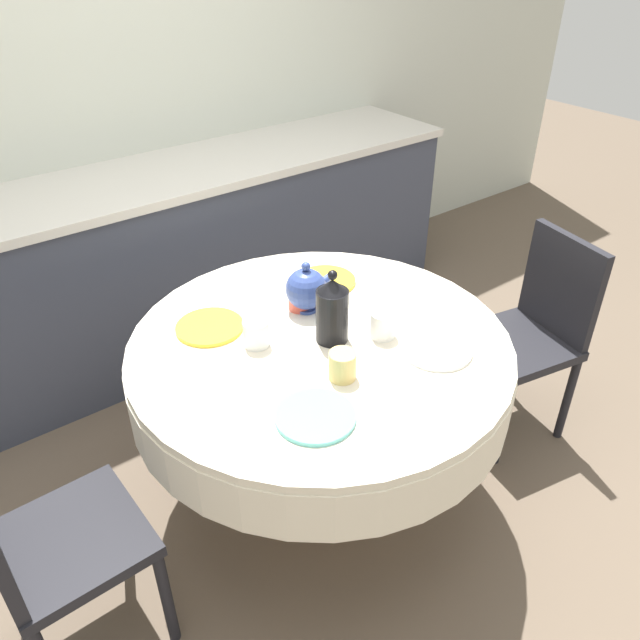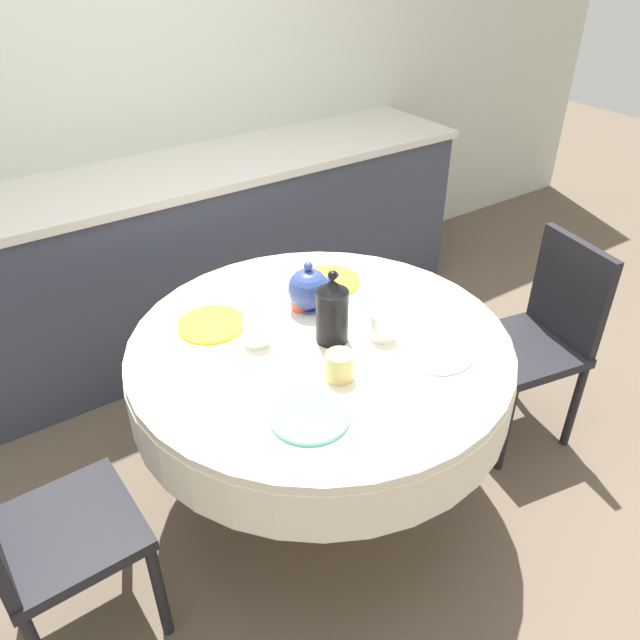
{
  "view_description": "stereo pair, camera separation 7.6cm",
  "coord_description": "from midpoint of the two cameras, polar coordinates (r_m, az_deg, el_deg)",
  "views": [
    {
      "loc": [
        -1.04,
        -1.37,
        1.96
      ],
      "look_at": [
        0.0,
        0.0,
        0.83
      ],
      "focal_mm": 35.0,
      "sensor_mm": 36.0,
      "label": 1
    },
    {
      "loc": [
        -0.98,
        -1.41,
        1.96
      ],
      "look_at": [
        0.0,
        0.0,
        0.83
      ],
      "focal_mm": 35.0,
      "sensor_mm": 36.0,
      "label": 2
    }
  ],
  "objects": [
    {
      "name": "coffee_carafe",
      "position": [
        2.04,
        2.19,
        0.81
      ],
      "size": [
        0.11,
        0.11,
        0.26
      ],
      "color": "black",
      "rests_on": "dining_table"
    },
    {
      "name": "wall_back",
      "position": [
        3.26,
        -17.09,
        20.39
      ],
      "size": [
        7.0,
        0.05,
        2.6
      ],
      "color": "beige",
      "rests_on": "ground_plane"
    },
    {
      "name": "teapot",
      "position": [
        2.22,
        -0.04,
        2.87
      ],
      "size": [
        0.2,
        0.15,
        0.19
      ],
      "color": "#33478E",
      "rests_on": "dining_table"
    },
    {
      "name": "cup_far_right",
      "position": [
        2.24,
        -0.64,
        2.12
      ],
      "size": [
        0.09,
        0.09,
        0.09
      ],
      "primitive_type": "cylinder",
      "color": "#CC4C3D",
      "rests_on": "dining_table"
    },
    {
      "name": "ground_plane",
      "position": [
        2.61,
        0.86,
        -15.42
      ],
      "size": [
        12.0,
        12.0,
        0.0
      ],
      "primitive_type": "plane",
      "color": "brown"
    },
    {
      "name": "plate_far_right",
      "position": [
        2.42,
        1.8,
        3.58
      ],
      "size": [
        0.23,
        0.23,
        0.01
      ],
      "primitive_type": "cylinder",
      "color": "yellow",
      "rests_on": "dining_table"
    },
    {
      "name": "chair_left",
      "position": [
        2.73,
        20.25,
        -1.1
      ],
      "size": [
        0.47,
        0.47,
        0.9
      ],
      "rotation": [
        0.0,
        0.0,
        1.38
      ],
      "color": "black",
      "rests_on": "ground_plane"
    },
    {
      "name": "kitchen_counter",
      "position": [
        3.24,
        -12.67,
        5.2
      ],
      "size": [
        3.24,
        0.64,
        0.94
      ],
      "color": "#383D4C",
      "rests_on": "ground_plane"
    },
    {
      "name": "plate_near_right",
      "position": [
        2.07,
        11.62,
        -2.92
      ],
      "size": [
        0.23,
        0.23,
        0.01
      ],
      "primitive_type": "cylinder",
      "color": "white",
      "rests_on": "dining_table"
    },
    {
      "name": "chair_right",
      "position": [
        2.0,
        -23.58,
        -17.28
      ],
      "size": [
        0.41,
        0.41,
        0.9
      ],
      "rotation": [
        0.0,
        0.0,
        -1.55
      ],
      "color": "black",
      "rests_on": "ground_plane"
    },
    {
      "name": "cup_far_left",
      "position": [
        2.07,
        -4.83,
        -1.09
      ],
      "size": [
        0.09,
        0.09,
        0.09
      ],
      "primitive_type": "cylinder",
      "color": "white",
      "rests_on": "dining_table"
    },
    {
      "name": "plate_near_left",
      "position": [
        1.79,
        0.24,
        -8.8
      ],
      "size": [
        0.23,
        0.23,
        0.01
      ],
      "primitive_type": "cylinder",
      "color": "#60BCB7",
      "rests_on": "dining_table"
    },
    {
      "name": "plate_far_left",
      "position": [
        2.19,
        -8.94,
        -0.39
      ],
      "size": [
        0.23,
        0.23,
        0.01
      ],
      "primitive_type": "cylinder",
      "color": "yellow",
      "rests_on": "dining_table"
    },
    {
      "name": "dining_table",
      "position": [
        2.17,
        1.0,
        -4.5
      ],
      "size": [
        1.3,
        1.3,
        0.75
      ],
      "color": "brown",
      "rests_on": "ground_plane"
    },
    {
      "name": "cup_near_right",
      "position": [
        2.1,
        6.83,
        -0.57
      ],
      "size": [
        0.09,
        0.09,
        0.09
      ],
      "primitive_type": "cylinder",
      "color": "white",
      "rests_on": "dining_table"
    },
    {
      "name": "cup_near_left",
      "position": [
        1.91,
        2.93,
        -4.24
      ],
      "size": [
        0.09,
        0.09,
        0.09
      ],
      "primitive_type": "cylinder",
      "color": "#DBB766",
      "rests_on": "dining_table"
    }
  ]
}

